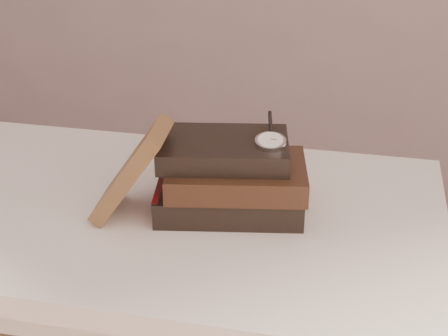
# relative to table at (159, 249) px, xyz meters

# --- Properties ---
(table) EXTENTS (1.00, 0.60, 0.75)m
(table) POSITION_rel_table_xyz_m (0.00, 0.00, 0.00)
(table) COLOR silver
(table) RESTS_ON ground
(book_stack) EXTENTS (0.28, 0.21, 0.13)m
(book_stack) POSITION_rel_table_xyz_m (0.13, 0.02, 0.15)
(book_stack) COLOR black
(book_stack) RESTS_ON table
(journal) EXTENTS (0.14, 0.13, 0.17)m
(journal) POSITION_rel_table_xyz_m (-0.03, -0.04, 0.18)
(journal) COLOR #472F1B
(journal) RESTS_ON table
(pocket_watch) EXTENTS (0.06, 0.16, 0.02)m
(pocket_watch) POSITION_rel_table_xyz_m (0.19, 0.02, 0.23)
(pocket_watch) COLOR silver
(pocket_watch) RESTS_ON book_stack
(eyeglasses) EXTENTS (0.12, 0.14, 0.05)m
(eyeglasses) POSITION_rel_table_xyz_m (0.02, 0.09, 0.16)
(eyeglasses) COLOR silver
(eyeglasses) RESTS_ON book_stack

